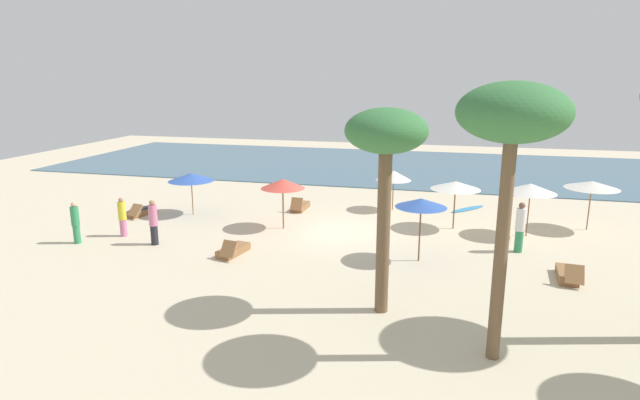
{
  "coord_description": "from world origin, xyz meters",
  "views": [
    {
      "loc": [
        4.61,
        -20.96,
        6.6
      ],
      "look_at": [
        -0.95,
        1.1,
        1.1
      ],
      "focal_mm": 29.2,
      "sensor_mm": 36.0,
      "label": 1
    }
  ],
  "objects_px": {
    "umbrella_0": "(592,185)",
    "palm_1": "(512,121)",
    "umbrella_1": "(456,185)",
    "umbrella_4": "(531,188)",
    "umbrella_5": "(191,177)",
    "lounger_1": "(568,275)",
    "lounger_2": "(233,250)",
    "person_0": "(122,217)",
    "person_1": "(520,227)",
    "umbrella_2": "(283,184)",
    "surfboard": "(468,209)",
    "lounger_3": "(300,206)",
    "person_2": "(153,222)",
    "person_3": "(76,222)",
    "palm_2": "(386,141)",
    "lounger_0": "(140,212)",
    "umbrella_3": "(421,203)",
    "umbrella_6": "(394,175)"
  },
  "relations": [
    {
      "from": "umbrella_0",
      "to": "lounger_0",
      "type": "bearing_deg",
      "value": -172.63
    },
    {
      "from": "umbrella_6",
      "to": "umbrella_5",
      "type": "bearing_deg",
      "value": -160.64
    },
    {
      "from": "palm_2",
      "to": "surfboard",
      "type": "bearing_deg",
      "value": 77.89
    },
    {
      "from": "lounger_2",
      "to": "person_0",
      "type": "xyz_separation_m",
      "value": [
        -5.37,
        1.04,
        0.66
      ]
    },
    {
      "from": "umbrella_1",
      "to": "person_3",
      "type": "xyz_separation_m",
      "value": [
        -14.65,
        -5.79,
        -1.08
      ]
    },
    {
      "from": "person_0",
      "to": "person_3",
      "type": "relative_size",
      "value": 0.97
    },
    {
      "from": "umbrella_1",
      "to": "umbrella_4",
      "type": "height_order",
      "value": "umbrella_4"
    },
    {
      "from": "lounger_2",
      "to": "umbrella_6",
      "type": "bearing_deg",
      "value": 58.07
    },
    {
      "from": "lounger_1",
      "to": "person_0",
      "type": "bearing_deg",
      "value": 177.95
    },
    {
      "from": "palm_2",
      "to": "lounger_3",
      "type": "bearing_deg",
      "value": 117.66
    },
    {
      "from": "umbrella_2",
      "to": "person_2",
      "type": "height_order",
      "value": "umbrella_2"
    },
    {
      "from": "umbrella_0",
      "to": "lounger_2",
      "type": "relative_size",
      "value": 1.29
    },
    {
      "from": "umbrella_0",
      "to": "person_1",
      "type": "bearing_deg",
      "value": -130.43
    },
    {
      "from": "palm_2",
      "to": "person_3",
      "type": "bearing_deg",
      "value": 166.01
    },
    {
      "from": "person_3",
      "to": "palm_2",
      "type": "bearing_deg",
      "value": -13.99
    },
    {
      "from": "lounger_2",
      "to": "person_1",
      "type": "bearing_deg",
      "value": 15.9
    },
    {
      "from": "umbrella_0",
      "to": "lounger_0",
      "type": "distance_m",
      "value": 20.53
    },
    {
      "from": "umbrella_0",
      "to": "palm_1",
      "type": "xyz_separation_m",
      "value": [
        -4.72,
        -12.04,
        3.62
      ]
    },
    {
      "from": "umbrella_1",
      "to": "lounger_2",
      "type": "xyz_separation_m",
      "value": [
        -8.03,
        -5.55,
        -1.77
      ]
    },
    {
      "from": "umbrella_6",
      "to": "palm_1",
      "type": "bearing_deg",
      "value": -73.77
    },
    {
      "from": "lounger_3",
      "to": "person_2",
      "type": "height_order",
      "value": "person_2"
    },
    {
      "from": "person_1",
      "to": "palm_1",
      "type": "relative_size",
      "value": 0.3
    },
    {
      "from": "umbrella_6",
      "to": "palm_1",
      "type": "distance_m",
      "value": 14.48
    },
    {
      "from": "umbrella_5",
      "to": "palm_1",
      "type": "xyz_separation_m",
      "value": [
        13.16,
        -10.15,
        3.78
      ]
    },
    {
      "from": "person_2",
      "to": "umbrella_0",
      "type": "bearing_deg",
      "value": 20.47
    },
    {
      "from": "umbrella_6",
      "to": "person_2",
      "type": "xyz_separation_m",
      "value": [
        -8.58,
        -7.78,
        -0.83
      ]
    },
    {
      "from": "umbrella_2",
      "to": "surfboard",
      "type": "xyz_separation_m",
      "value": [
        7.97,
        5.4,
        -1.97
      ]
    },
    {
      "from": "person_2",
      "to": "umbrella_3",
      "type": "bearing_deg",
      "value": 3.82
    },
    {
      "from": "umbrella_5",
      "to": "lounger_1",
      "type": "distance_m",
      "value": 16.6
    },
    {
      "from": "umbrella_4",
      "to": "lounger_0",
      "type": "bearing_deg",
      "value": -176.59
    },
    {
      "from": "umbrella_1",
      "to": "palm_2",
      "type": "bearing_deg",
      "value": -102.49
    },
    {
      "from": "lounger_1",
      "to": "person_3",
      "type": "relative_size",
      "value": 1.01
    },
    {
      "from": "umbrella_4",
      "to": "person_1",
      "type": "relative_size",
      "value": 1.15
    },
    {
      "from": "umbrella_1",
      "to": "lounger_1",
      "type": "bearing_deg",
      "value": -54.21
    },
    {
      "from": "umbrella_2",
      "to": "lounger_3",
      "type": "relative_size",
      "value": 1.35
    },
    {
      "from": "person_0",
      "to": "palm_1",
      "type": "distance_m",
      "value": 16.39
    },
    {
      "from": "surfboard",
      "to": "palm_1",
      "type": "bearing_deg",
      "value": -89.07
    },
    {
      "from": "umbrella_4",
      "to": "lounger_1",
      "type": "distance_m",
      "value": 5.18
    },
    {
      "from": "palm_1",
      "to": "umbrella_1",
      "type": "bearing_deg",
      "value": 95.01
    },
    {
      "from": "umbrella_4",
      "to": "umbrella_6",
      "type": "bearing_deg",
      "value": 153.7
    },
    {
      "from": "person_2",
      "to": "palm_2",
      "type": "height_order",
      "value": "palm_2"
    },
    {
      "from": "umbrella_4",
      "to": "lounger_2",
      "type": "distance_m",
      "value": 12.32
    },
    {
      "from": "lounger_1",
      "to": "umbrella_4",
      "type": "bearing_deg",
      "value": 98.36
    },
    {
      "from": "lounger_1",
      "to": "umbrella_1",
      "type": "bearing_deg",
      "value": 125.79
    },
    {
      "from": "umbrella_2",
      "to": "surfboard",
      "type": "bearing_deg",
      "value": 34.12
    },
    {
      "from": "person_3",
      "to": "palm_1",
      "type": "bearing_deg",
      "value": -17.85
    },
    {
      "from": "umbrella_0",
      "to": "surfboard",
      "type": "height_order",
      "value": "umbrella_0"
    },
    {
      "from": "umbrella_2",
      "to": "lounger_3",
      "type": "height_order",
      "value": "umbrella_2"
    },
    {
      "from": "person_1",
      "to": "umbrella_0",
      "type": "bearing_deg",
      "value": 49.57
    },
    {
      "from": "umbrella_5",
      "to": "lounger_2",
      "type": "distance_m",
      "value": 6.65
    }
  ]
}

